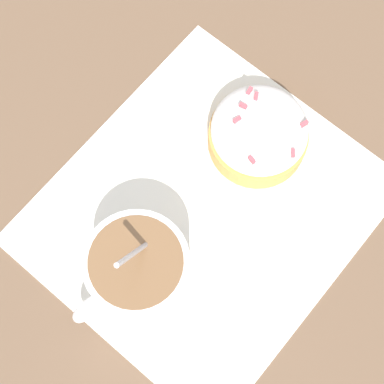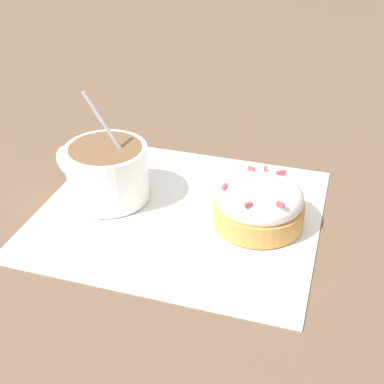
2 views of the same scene
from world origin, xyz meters
TOP-DOWN VIEW (x-y plane):
  - ground_plane at (0.00, 0.00)m, footprint 3.00×3.00m
  - paper_napkin at (0.00, 0.00)m, footprint 0.30×0.27m
  - coffee_cup at (0.08, -0.01)m, footprint 0.11×0.09m
  - frosted_pastry at (-0.08, 0.00)m, footprint 0.09×0.09m

SIDE VIEW (x-z plane):
  - ground_plane at x=0.00m, z-range 0.00..0.00m
  - paper_napkin at x=0.00m, z-range 0.00..0.00m
  - frosted_pastry at x=-0.08m, z-range 0.00..0.05m
  - coffee_cup at x=0.08m, z-range -0.02..0.09m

